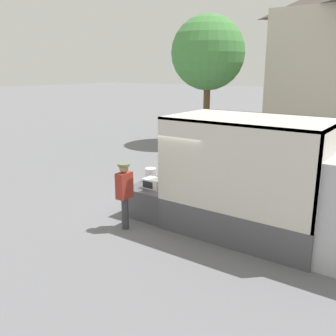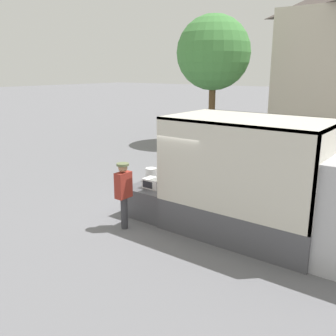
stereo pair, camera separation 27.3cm
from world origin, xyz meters
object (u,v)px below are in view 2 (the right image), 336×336
(box_truck, at_px, (308,210))
(orange_bucket, at_px, (151,174))
(portable_generator, at_px, (175,173))
(street_tree, at_px, (213,53))
(worker_person, at_px, (124,189))
(microwave, at_px, (153,183))

(box_truck, distance_m, orange_bucket, 4.63)
(portable_generator, relative_size, orange_bucket, 1.66)
(box_truck, bearing_deg, orange_bucket, -179.66)
(orange_bucket, bearing_deg, street_tree, 110.76)
(worker_person, bearing_deg, street_tree, 109.97)
(microwave, bearing_deg, street_tree, 112.28)
(portable_generator, relative_size, worker_person, 0.36)
(orange_bucket, distance_m, street_tree, 11.11)
(box_truck, xyz_separation_m, street_tree, (-8.32, 9.71, 3.94))
(portable_generator, xyz_separation_m, street_tree, (-4.20, 9.20, 3.87))
(portable_generator, height_order, worker_person, worker_person)
(microwave, xyz_separation_m, street_tree, (-4.20, 10.26, 3.94))
(box_truck, height_order, orange_bucket, box_truck)
(microwave, height_order, street_tree, street_tree)
(box_truck, distance_m, street_tree, 13.38)
(portable_generator, bearing_deg, worker_person, -91.62)
(box_truck, height_order, microwave, box_truck)
(microwave, bearing_deg, orange_bucket, 134.48)
(orange_bucket, distance_m, worker_person, 1.73)
(microwave, relative_size, orange_bucket, 1.37)
(street_tree, bearing_deg, worker_person, -70.03)
(orange_bucket, height_order, worker_person, worker_person)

